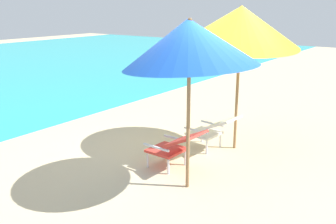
% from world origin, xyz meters
% --- Properties ---
extents(ground_plane, '(40.00, 40.00, 0.00)m').
position_xyz_m(ground_plane, '(0.00, 4.00, 0.00)').
color(ground_plane, '#CCB78E').
extents(lounge_chair_left, '(0.57, 0.89, 0.68)m').
position_xyz_m(lounge_chair_left, '(-0.48, 0.05, 0.40)').
color(lounge_chair_left, red).
rests_on(lounge_chair_left, ground_plane).
extents(lounge_chair_right, '(0.60, 0.91, 0.68)m').
position_xyz_m(lounge_chair_right, '(0.58, -0.02, 0.40)').
color(lounge_chair_right, silver).
rests_on(lounge_chair_right, ground_plane).
extents(beach_umbrella_left, '(2.04, 2.07, 2.41)m').
position_xyz_m(beach_umbrella_left, '(-0.88, -0.45, 2.04)').
color(beach_umbrella_left, olive).
rests_on(beach_umbrella_left, ground_plane).
extents(beach_umbrella_right, '(2.88, 2.89, 2.59)m').
position_xyz_m(beach_umbrella_right, '(0.91, -0.30, 2.17)').
color(beach_umbrella_right, olive).
rests_on(beach_umbrella_right, ground_plane).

